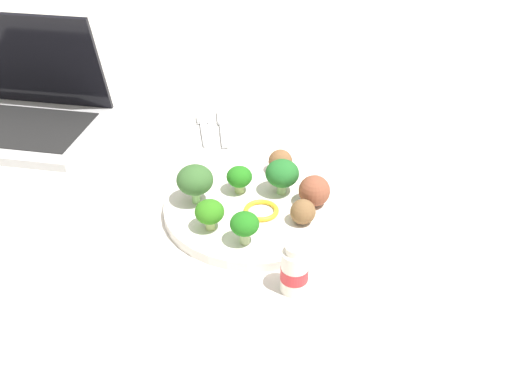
# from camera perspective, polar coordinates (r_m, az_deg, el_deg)

# --- Properties ---
(ground_plane) EXTENTS (4.00, 4.00, 0.00)m
(ground_plane) POSITION_cam_1_polar(r_m,az_deg,el_deg) (0.91, 0.00, -1.88)
(ground_plane) COLOR silver
(plate) EXTENTS (0.28, 0.28, 0.02)m
(plate) POSITION_cam_1_polar(r_m,az_deg,el_deg) (0.90, 0.00, -1.47)
(plate) COLOR white
(plate) RESTS_ON ground_plane
(broccoli_floret_mid_left) EXTENTS (0.05, 0.05, 0.06)m
(broccoli_floret_mid_left) POSITION_cam_1_polar(r_m,az_deg,el_deg) (0.90, 2.54, 1.76)
(broccoli_floret_mid_left) COLOR #93C483
(broccoli_floret_mid_left) RESTS_ON plate
(broccoli_floret_near_rim) EXTENTS (0.04, 0.04, 0.05)m
(broccoli_floret_near_rim) POSITION_cam_1_polar(r_m,az_deg,el_deg) (0.83, -4.50, -1.96)
(broccoli_floret_near_rim) COLOR #A6BB6E
(broccoli_floret_near_rim) RESTS_ON plate
(broccoli_floret_front_right) EXTENTS (0.04, 0.04, 0.05)m
(broccoli_floret_front_right) POSITION_cam_1_polar(r_m,az_deg,el_deg) (0.80, -1.11, -3.17)
(broccoli_floret_front_right) COLOR #A4B97E
(broccoli_floret_front_right) RESTS_ON plate
(broccoli_floret_front_left) EXTENTS (0.06, 0.06, 0.06)m
(broccoli_floret_front_left) POSITION_cam_1_polar(r_m,az_deg,el_deg) (0.88, -5.90, 1.13)
(broccoli_floret_front_left) COLOR #8CCB73
(broccoli_floret_front_left) RESTS_ON plate
(broccoli_floret_far_rim) EXTENTS (0.04, 0.04, 0.04)m
(broccoli_floret_far_rim) POSITION_cam_1_polar(r_m,az_deg,el_deg) (0.91, -1.62, 1.42)
(broccoli_floret_far_rim) COLOR #A5B96D
(broccoli_floret_far_rim) RESTS_ON plate
(meatball_near_rim) EXTENTS (0.04, 0.04, 0.04)m
(meatball_near_rim) POSITION_cam_1_polar(r_m,az_deg,el_deg) (0.85, 4.54, -1.91)
(meatball_near_rim) COLOR brown
(meatball_near_rim) RESTS_ON plate
(meatball_mid_left) EXTENTS (0.05, 0.05, 0.05)m
(meatball_mid_left) POSITION_cam_1_polar(r_m,az_deg,el_deg) (0.89, 5.64, 0.11)
(meatball_mid_left) COLOR brown
(meatball_mid_left) RESTS_ON plate
(meatball_back_left) EXTENTS (0.04, 0.04, 0.04)m
(meatball_back_left) POSITION_cam_1_polar(r_m,az_deg,el_deg) (0.96, 2.37, 2.96)
(meatball_back_left) COLOR brown
(meatball_back_left) RESTS_ON plate
(pepper_ring_far_rim) EXTENTS (0.05, 0.05, 0.01)m
(pepper_ring_far_rim) POSITION_cam_1_polar(r_m,az_deg,el_deg) (0.88, 0.32, -1.82)
(pepper_ring_far_rim) COLOR yellow
(pepper_ring_far_rim) RESTS_ON plate
(napkin) EXTENTS (0.18, 0.14, 0.01)m
(napkin) POSITION_cam_1_polar(r_m,az_deg,el_deg) (1.13, -4.10, 5.86)
(napkin) COLOR white
(napkin) RESTS_ON ground_plane
(fork) EXTENTS (0.12, 0.04, 0.01)m
(fork) POSITION_cam_1_polar(r_m,az_deg,el_deg) (1.13, -5.05, 6.17)
(fork) COLOR silver
(fork) RESTS_ON napkin
(knife) EXTENTS (0.14, 0.04, 0.01)m
(knife) POSITION_cam_1_polar(r_m,az_deg,el_deg) (1.13, -3.21, 6.35)
(knife) COLOR silver
(knife) RESTS_ON napkin
(yogurt_bottle) EXTENTS (0.04, 0.04, 0.07)m
(yogurt_bottle) POSITION_cam_1_polar(r_m,az_deg,el_deg) (0.76, 3.73, -7.55)
(yogurt_bottle) COLOR white
(yogurt_bottle) RESTS_ON ground_plane
(laptop) EXTENTS (0.35, 0.39, 0.21)m
(laptop) POSITION_cam_1_polar(r_m,az_deg,el_deg) (1.21, -22.18, 7.39)
(laptop) COLOR #BABABA
(laptop) RESTS_ON ground_plane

